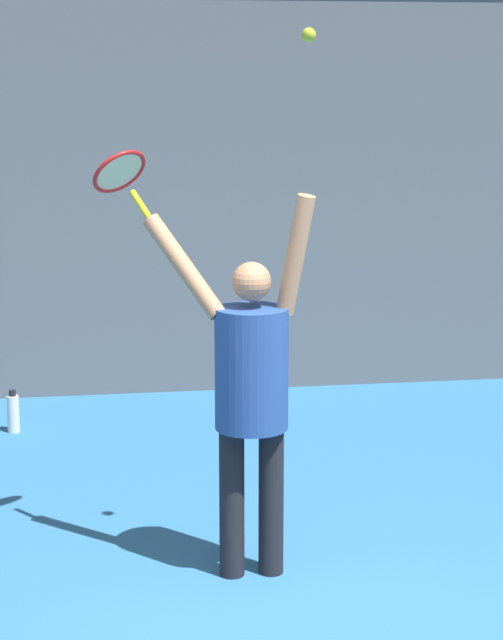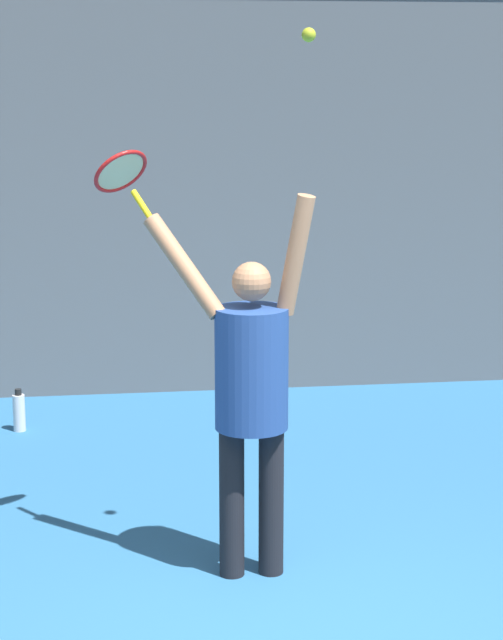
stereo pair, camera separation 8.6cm
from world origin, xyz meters
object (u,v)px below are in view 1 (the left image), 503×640
(tennis_racket, at_px, (121,174))
(tennis_ball, at_px, (309,35))
(tennis_player, at_px, (251,384))
(water_bottle, at_px, (13,413))

(tennis_racket, distance_m, tennis_ball, 1.22)
(tennis_player, relative_size, tennis_racket, 4.99)
(tennis_player, bearing_deg, tennis_racket, 144.04)
(tennis_ball, xyz_separation_m, water_bottle, (-1.61, 2.71, -2.59))
(tennis_player, distance_m, tennis_racket, 1.27)
(tennis_ball, height_order, water_bottle, tennis_ball)
(water_bottle, bearing_deg, tennis_ball, -59.25)
(tennis_racket, xyz_separation_m, tennis_ball, (0.87, -0.51, 0.69))
(tennis_ball, distance_m, water_bottle, 4.08)
(tennis_racket, relative_size, water_bottle, 1.27)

